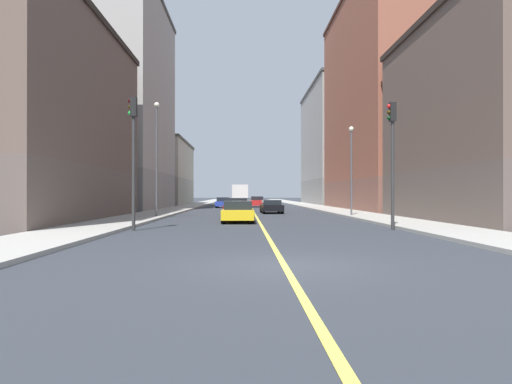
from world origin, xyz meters
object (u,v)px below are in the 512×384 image
building_right_distant (158,173)px  car_yellow (238,212)px  building_right_midblock (121,104)px  car_blue (224,203)px  building_right_corner (28,118)px  car_orange (240,204)px  building_left_far (337,146)px  traffic_light_left_near (392,148)px  building_left_mid (386,102)px  car_red (257,202)px  street_lamp_right_near (157,148)px  traffic_light_right_near (133,145)px  car_black (271,207)px  box_truck (240,195)px  car_maroon (237,208)px  street_lamp_left_near (351,161)px  building_left_near (499,119)px

building_right_distant → car_yellow: (13.25, -46.57, -4.42)m
building_right_midblock → car_blue: building_right_midblock is taller
building_right_corner → car_orange: 24.31m
building_left_far → traffic_light_left_near: size_ratio=4.04×
building_left_mid → car_red: building_left_mid is taller
building_right_corner → building_right_distant: bearing=90.0°
building_right_distant → street_lamp_right_near: building_right_distant is taller
car_yellow → building_left_far: bearing=71.8°
building_right_corner → traffic_light_right_near: 11.82m
car_black → box_truck: 28.96m
car_red → car_blue: 5.22m
building_right_corner → car_black: size_ratio=4.74×
car_maroon → car_red: size_ratio=0.97×
building_right_midblock → street_lamp_left_near: (21.64, -17.31, -7.44)m
building_left_mid → car_yellow: bearing=-125.6°
building_left_near → building_right_corner: (-29.09, 1.86, 0.24)m
building_left_near → building_left_mid: (-0.00, 22.33, 5.46)m
box_truck → building_right_corner: bearing=-107.9°
street_lamp_left_near → street_lamp_right_near: bearing=-173.8°
car_blue → box_truck: 12.04m
building_left_mid → car_orange: 19.40m
street_lamp_left_near → car_red: 27.80m
building_left_far → car_red: 22.18m
building_left_mid → building_right_midblock: building_left_mid is taller
traffic_light_right_near → car_yellow: bearing=52.4°
building_right_distant → box_truck: 14.23m
traffic_light_left_near → car_maroon: size_ratio=1.48×
car_yellow → car_red: bearing=86.4°
building_left_near → traffic_light_left_near: building_left_near is taller
car_red → box_truck: 9.18m
street_lamp_left_near → car_yellow: 11.17m
car_red → box_truck: size_ratio=0.56×
car_blue → building_right_corner: bearing=-111.1°
building_right_corner → street_lamp_left_near: bearing=12.6°
traffic_light_left_near → traffic_light_right_near: size_ratio=0.97×
traffic_light_left_near → box_truck: 49.05m
building_right_corner → car_red: (15.37, 31.68, -5.84)m
building_left_mid → building_right_midblock: 29.14m
building_left_mid → building_right_corner: (-29.09, -20.47, -5.22)m
street_lamp_left_near → car_black: street_lamp_left_near is taller
car_black → car_red: car_red is taller
car_yellow → car_orange: bearing=90.0°
street_lamp_left_near → car_blue: street_lamp_left_near is taller
building_right_corner → car_orange: bearing=55.9°
building_left_mid → street_lamp_right_near: bearing=-141.5°
car_yellow → car_blue: car_blue is taller
traffic_light_left_near → car_yellow: 10.21m
building_left_mid → car_blue: size_ratio=6.33×
building_right_distant → street_lamp_right_near: size_ratio=2.53×
street_lamp_left_near → building_right_midblock: bearing=141.3°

